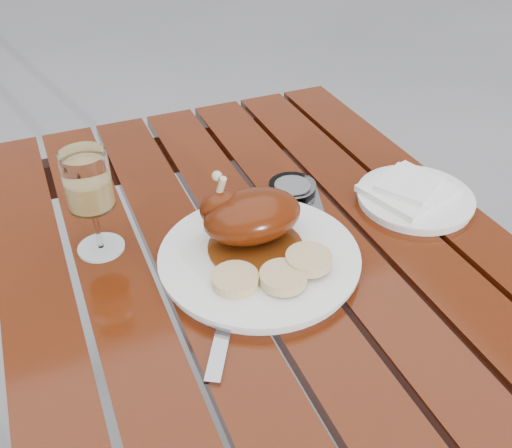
{
  "coord_description": "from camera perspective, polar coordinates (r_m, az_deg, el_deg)",
  "views": [
    {
      "loc": [
        -0.29,
        -0.6,
        1.33
      ],
      "look_at": [
        0.0,
        0.09,
        0.78
      ],
      "focal_mm": 40.0,
      "sensor_mm": 36.0,
      "label": 1
    }
  ],
  "objects": [
    {
      "name": "fork",
      "position": [
        0.79,
        -3.28,
        -10.72
      ],
      "size": [
        0.1,
        0.16,
        0.01
      ],
      "primitive_type": "cube",
      "rotation": [
        0.0,
        0.0,
        -0.52
      ],
      "color": "gray",
      "rests_on": "table"
    },
    {
      "name": "table",
      "position": [
        1.16,
        1.67,
        -18.65
      ],
      "size": [
        0.8,
        1.2,
        0.75
      ],
      "primitive_type": "cube",
      "color": "#5E210B",
      "rests_on": "ground"
    },
    {
      "name": "wine_glass",
      "position": [
        0.91,
        -16.07,
        1.97
      ],
      "size": [
        0.09,
        0.09,
        0.18
      ],
      "primitive_type": "cylinder",
      "rotation": [
        0.0,
        0.0,
        0.2
      ],
      "color": "#E0B866",
      "rests_on": "table"
    },
    {
      "name": "knife",
      "position": [
        0.96,
        6.53,
        -0.55
      ],
      "size": [
        0.09,
        0.21,
        0.01
      ],
      "primitive_type": "cube",
      "rotation": [
        0.0,
        0.0,
        -0.31
      ],
      "color": "gray",
      "rests_on": "table"
    },
    {
      "name": "ashtray",
      "position": [
        1.05,
        3.64,
        3.51
      ],
      "size": [
        0.09,
        0.09,
        0.02
      ],
      "primitive_type": "cylinder",
      "rotation": [
        0.0,
        0.0,
        0.05
      ],
      "color": "#B2B7BC",
      "rests_on": "table"
    },
    {
      "name": "side_plate",
      "position": [
        1.06,
        15.6,
        2.49
      ],
      "size": [
        0.27,
        0.27,
        0.02
      ],
      "primitive_type": "cylinder",
      "rotation": [
        0.0,
        0.0,
        -0.41
      ],
      "color": "white",
      "rests_on": "table"
    },
    {
      "name": "roast_duck",
      "position": [
        0.89,
        -0.78,
        0.76
      ],
      "size": [
        0.16,
        0.15,
        0.12
      ],
      "color": "#5F280A",
      "rests_on": "dinner_plate"
    },
    {
      "name": "napkin",
      "position": [
        1.06,
        14.98,
        3.3
      ],
      "size": [
        0.17,
        0.16,
        0.01
      ],
      "primitive_type": "cube",
      "rotation": [
        0.0,
        0.0,
        0.28
      ],
      "color": "white",
      "rests_on": "side_plate"
    },
    {
      "name": "bread_dumplings",
      "position": [
        0.83,
        2.01,
        -4.81
      ],
      "size": [
        0.18,
        0.1,
        0.02
      ],
      "color": "#D2B680",
      "rests_on": "dinner_plate"
    },
    {
      "name": "dinner_plate",
      "position": [
        0.89,
        0.33,
        -3.46
      ],
      "size": [
        0.41,
        0.41,
        0.02
      ],
      "primitive_type": "cylinder",
      "rotation": [
        0.0,
        0.0,
        -0.42
      ],
      "color": "white",
      "rests_on": "table"
    }
  ]
}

